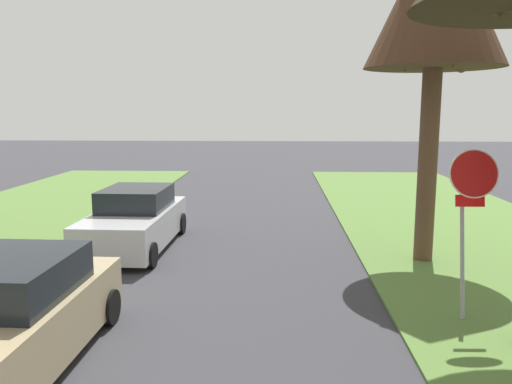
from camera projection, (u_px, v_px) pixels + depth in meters
stop_sign_far at (470, 198)px, 8.40m from camera, size 0.81×0.62×2.93m
parked_sedan_tan at (6, 321)px, 7.00m from camera, size 2.02×4.44×1.57m
parked_sedan_silver at (135, 221)px, 13.32m from camera, size 2.02×4.44×1.57m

